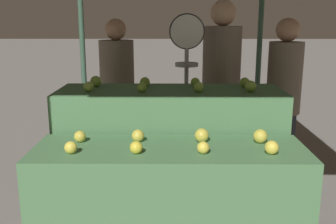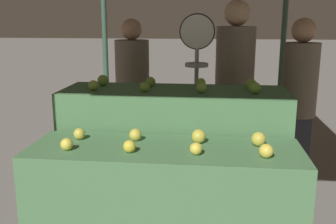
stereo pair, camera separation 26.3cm
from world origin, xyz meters
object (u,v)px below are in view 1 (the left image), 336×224
at_px(person_vendor_at_scale, 221,82).
at_px(person_customer_right, 284,92).
at_px(person_customer_left, 117,87).
at_px(produce_scale, 187,66).

bearing_deg(person_vendor_at_scale, person_customer_right, 176.85).
xyz_separation_m(person_vendor_at_scale, person_customer_left, (-1.04, 0.30, -0.10)).
relative_size(produce_scale, person_customer_left, 1.03).
xyz_separation_m(produce_scale, person_customer_left, (-0.69, 0.63, -0.29)).
height_order(produce_scale, person_vendor_at_scale, person_vendor_at_scale).
relative_size(person_vendor_at_scale, person_customer_left, 1.10).
height_order(person_customer_left, person_customer_right, person_customer_right).
bearing_deg(person_customer_left, person_vendor_at_scale, 155.79).
bearing_deg(produce_scale, person_vendor_at_scale, 43.29).
bearing_deg(person_customer_right, person_customer_left, -41.72).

